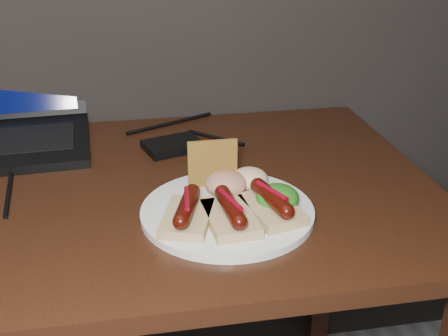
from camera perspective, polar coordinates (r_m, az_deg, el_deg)
desk at (r=1.07m, az=-17.56°, el=-6.85°), size 1.40×0.70×0.75m
hard_drive at (r=1.16m, az=-5.21°, el=2.29°), size 0.13×0.11×0.02m
desk_cables at (r=1.16m, az=-16.33°, el=1.31°), size 0.79×0.43×0.01m
plate at (r=0.91m, az=0.34°, el=-4.45°), size 0.30×0.30×0.01m
bread_sausage_left at (r=0.86m, az=-3.76°, el=-4.53°), size 0.10×0.13×0.04m
bread_sausage_center at (r=0.86m, az=0.64°, el=-4.62°), size 0.08×0.12×0.04m
bread_sausage_right at (r=0.89m, az=4.83°, el=-3.69°), size 0.10×0.13×0.04m
crispbread at (r=0.96m, az=-1.17°, el=0.47°), size 0.08×0.01×0.08m
salad_greens at (r=0.90m, az=5.44°, el=-2.98°), size 0.07×0.07×0.04m
salsa_mound at (r=0.94m, az=0.22°, el=-1.59°), size 0.07×0.07×0.04m
coleslaw_mound at (r=0.96m, az=2.60°, el=-1.09°), size 0.06×0.06×0.04m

